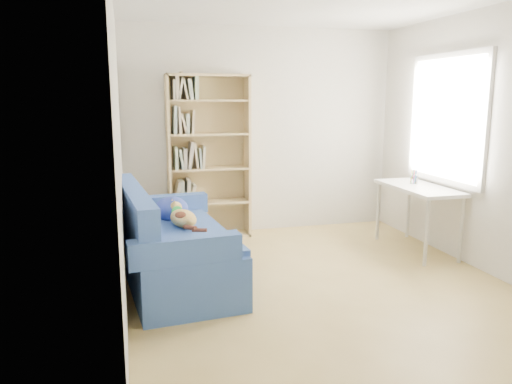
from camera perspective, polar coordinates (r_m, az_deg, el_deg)
ground at (r=4.86m, az=6.91°, el=-10.21°), size 4.00×4.00×0.00m
room_shell at (r=4.61m, az=8.38°, el=9.42°), size 3.54×4.04×2.62m
sofa at (r=4.82m, az=-9.73°, el=-6.11°), size 1.07×1.95×0.92m
bookshelf at (r=6.17m, az=-5.41°, el=3.19°), size 1.00×0.31×2.00m
desk at (r=5.91m, az=18.05°, el=-0.13°), size 0.52×1.12×0.75m
pen_cup at (r=6.05m, az=17.60°, el=1.52°), size 0.09×0.09×0.16m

